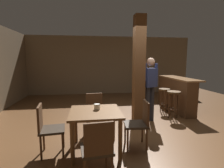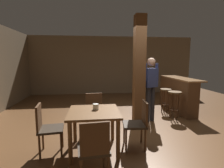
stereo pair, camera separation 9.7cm
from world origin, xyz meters
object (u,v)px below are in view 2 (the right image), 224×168
Objects in this scene: bar_stool_mid at (166,95)px; bar_counter at (177,94)px; dining_table at (94,118)px; chair_south at (94,148)px; chair_west at (46,126)px; standing_person at (151,85)px; bar_stool_near at (175,98)px; napkin_cup at (96,107)px; chair_north at (95,111)px; chair_east at (138,122)px.

bar_counter is at bearing 18.51° from bar_stool_mid.
dining_table is 1.02× the size of chair_south.
chair_west reaches higher than bar_stool_mid.
standing_person is 0.89m from bar_stool_near.
dining_table is 8.32× the size of napkin_cup.
chair_south is 1.00× the size of chair_west.
chair_west is at bearing -146.99° from bar_counter.
bar_stool_near is (2.27, 1.47, -0.22)m from napkin_cup.
bar_stool_near is (0.77, 0.17, -0.41)m from standing_person.
dining_table reaches higher than bar_stool_mid.
chair_south reaches higher than dining_table.
chair_north is (0.03, 0.82, -0.11)m from dining_table.
napkin_cup is at bearing -89.47° from chair_north.
chair_west and chair_north have the same top height.
bar_stool_mid is at bearing 42.57° from napkin_cup.
bar_stool_near is (-0.47, -0.78, 0.04)m from bar_counter.
chair_east is 1.15× the size of bar_stool_near.
chair_south and chair_north have the same top height.
dining_table is 3.63m from bar_counter.
standing_person is at bearing -167.80° from bar_stool_near.
chair_north is (-0.81, 0.79, 0.00)m from chair_east.
bar_stool_near is (3.14, 1.57, 0.08)m from chair_west.
standing_person is (1.53, 1.39, 0.38)m from dining_table.
chair_north is 1.15× the size of bar_stool_near.
chair_north is at bearing 135.47° from chair_east.
dining_table is 0.84m from chair_west.
bar_counter is at bearing 58.93° from bar_stool_near.
chair_east is 1.00× the size of chair_north.
chair_east is at bearing -4.54° from napkin_cup.
standing_person is (0.70, 1.36, 0.50)m from chair_east.
chair_north is (0.86, 0.83, 0.00)m from chair_west.
standing_person reaches higher than bar_stool_mid.
chair_west is (-0.84, -0.01, -0.11)m from dining_table.
chair_west is at bearing -149.43° from standing_person.
chair_north reaches higher than bar_stool_near.
napkin_cup is (-0.80, 0.06, 0.30)m from chair_east.
bar_counter reaches higher than chair_east.
bar_counter reaches higher than bar_stool_near.
bar_counter is 2.50× the size of bar_stool_near.
napkin_cup is 3.55m from bar_counter.
bar_counter is (1.24, 0.95, -0.45)m from standing_person.
chair_west is at bearing -173.47° from napkin_cup.
chair_west is 1.00× the size of chair_north.
bar_counter reaches higher than napkin_cup.
chair_north is at bearing -162.09° from bar_stool_near.
chair_east is 2.12m from bar_stool_near.
chair_east is at bearing 1.24° from chair_west.
bar_stool_mid is at bearing 89.41° from bar_stool_near.
chair_north reaches higher than dining_table.
bar_counter is (3.61, 2.35, 0.05)m from chair_west.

